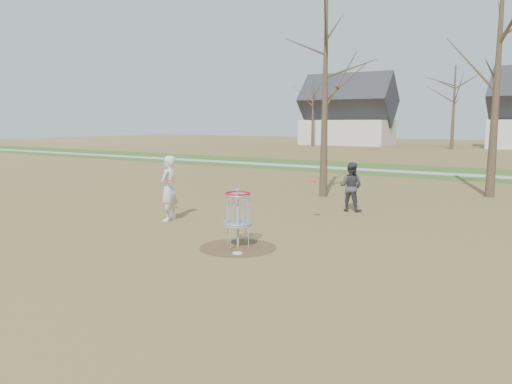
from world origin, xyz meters
The scene contains 9 objects.
ground centered at (0.00, 0.00, 0.00)m, with size 160.00×160.00×0.00m, color brown.
green_band centered at (0.00, 21.00, 0.01)m, with size 160.00×8.00×0.01m, color #2D5119.
footpath centered at (0.00, 20.00, 0.01)m, with size 160.00×1.50×0.01m, color #9E9E99.
dirt_circle centered at (0.00, 0.00, 0.01)m, with size 1.80×1.80×0.01m, color #47331E.
player_standing centered at (-3.61, 1.50, 0.97)m, with size 0.70×0.46×1.93m, color silver.
player_throwing centered at (0.23, 6.00, 0.81)m, with size 0.78×0.61×1.61m, color #38383D.
disc_grounded centered at (0.32, -0.47, 0.02)m, with size 0.22×0.22×0.02m, color white.
discs_in_play centered at (-1.60, 2.56, 1.22)m, with size 3.65×2.60×0.07m.
disc_golf_basket centered at (0.00, 0.00, 0.91)m, with size 0.64×0.64×1.35m.
Camera 1 is at (6.67, -9.18, 2.90)m, focal length 35.00 mm.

